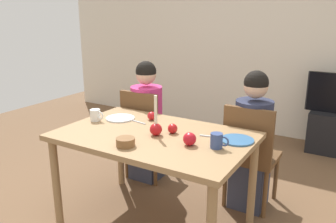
# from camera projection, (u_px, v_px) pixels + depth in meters

# --- Properties ---
(ground_plane) EXTENTS (7.68, 7.68, 0.00)m
(ground_plane) POSITION_uv_depth(u_px,v_px,m) (155.00, 223.00, 2.72)
(ground_plane) COLOR brown
(back_wall) EXTENTS (6.40, 0.10, 2.60)m
(back_wall) POSITION_uv_depth(u_px,v_px,m) (262.00, 36.00, 4.51)
(back_wall) COLOR beige
(back_wall) RESTS_ON ground
(dining_table) EXTENTS (1.40, 0.90, 0.75)m
(dining_table) POSITION_uv_depth(u_px,v_px,m) (154.00, 144.00, 2.54)
(dining_table) COLOR #99754C
(dining_table) RESTS_ON ground
(chair_left) EXTENTS (0.40, 0.40, 0.90)m
(chair_left) POSITION_uv_depth(u_px,v_px,m) (145.00, 130.00, 3.33)
(chair_left) COLOR brown
(chair_left) RESTS_ON ground
(chair_right) EXTENTS (0.40, 0.40, 0.90)m
(chair_right) POSITION_uv_depth(u_px,v_px,m) (250.00, 151.00, 2.82)
(chair_right) COLOR brown
(chair_right) RESTS_ON ground
(person_left_child) EXTENTS (0.30, 0.30, 1.17)m
(person_left_child) POSITION_uv_depth(u_px,v_px,m) (147.00, 123.00, 3.34)
(person_left_child) COLOR #33384C
(person_left_child) RESTS_ON ground
(person_right_child) EXTENTS (0.30, 0.30, 1.17)m
(person_right_child) POSITION_uv_depth(u_px,v_px,m) (252.00, 143.00, 2.83)
(person_right_child) COLOR #33384C
(person_right_child) RESTS_ON ground
(candle_centerpiece) EXTENTS (0.09, 0.09, 0.30)m
(candle_centerpiece) POSITION_uv_depth(u_px,v_px,m) (156.00, 127.00, 2.46)
(candle_centerpiece) COLOR red
(candle_centerpiece) RESTS_ON dining_table
(plate_left) EXTENTS (0.24, 0.24, 0.01)m
(plate_left) POSITION_uv_depth(u_px,v_px,m) (120.00, 118.00, 2.86)
(plate_left) COLOR silver
(plate_left) RESTS_ON dining_table
(plate_right) EXTENTS (0.23, 0.23, 0.01)m
(plate_right) POSITION_uv_depth(u_px,v_px,m) (237.00, 140.00, 2.38)
(plate_right) COLOR teal
(plate_right) RESTS_ON dining_table
(mug_left) EXTENTS (0.13, 0.08, 0.10)m
(mug_left) POSITION_uv_depth(u_px,v_px,m) (96.00, 115.00, 2.80)
(mug_left) COLOR white
(mug_left) RESTS_ON dining_table
(mug_right) EXTENTS (0.13, 0.08, 0.10)m
(mug_right) POSITION_uv_depth(u_px,v_px,m) (217.00, 141.00, 2.24)
(mug_right) COLOR #33477F
(mug_right) RESTS_ON dining_table
(fork_left) EXTENTS (0.18, 0.05, 0.01)m
(fork_left) POSITION_uv_depth(u_px,v_px,m) (137.00, 122.00, 2.78)
(fork_left) COLOR silver
(fork_left) RESTS_ON dining_table
(fork_right) EXTENTS (0.18, 0.05, 0.01)m
(fork_right) POSITION_uv_depth(u_px,v_px,m) (212.00, 137.00, 2.45)
(fork_right) COLOR silver
(fork_right) RESTS_ON dining_table
(bowl_walnuts) EXTENTS (0.13, 0.13, 0.06)m
(bowl_walnuts) POSITION_uv_depth(u_px,v_px,m) (126.00, 142.00, 2.28)
(bowl_walnuts) COLOR brown
(bowl_walnuts) RESTS_ON dining_table
(apple_near_candle) EXTENTS (0.09, 0.09, 0.09)m
(apple_near_candle) POSITION_uv_depth(u_px,v_px,m) (190.00, 139.00, 2.28)
(apple_near_candle) COLOR red
(apple_near_candle) RESTS_ON dining_table
(apple_by_left_plate) EXTENTS (0.07, 0.07, 0.07)m
(apple_by_left_plate) POSITION_uv_depth(u_px,v_px,m) (173.00, 129.00, 2.52)
(apple_by_left_plate) COLOR red
(apple_by_left_plate) RESTS_ON dining_table
(apple_by_right_mug) EXTENTS (0.07, 0.07, 0.07)m
(apple_by_right_mug) POSITION_uv_depth(u_px,v_px,m) (152.00, 116.00, 2.83)
(apple_by_right_mug) COLOR red
(apple_by_right_mug) RESTS_ON dining_table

